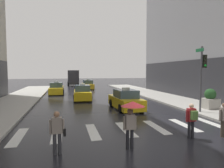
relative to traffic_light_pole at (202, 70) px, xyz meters
name	(u,v)px	position (x,y,z in m)	size (l,w,h in m)	color
ground_plane	(148,151)	(-6.65, -5.46, -3.26)	(160.00, 160.00, 0.00)	black
crosswalk_markings	(126,129)	(-6.65, -2.46, -3.25)	(11.30, 2.80, 0.01)	silver
traffic_light_pole	(202,70)	(0.00, 0.00, 0.00)	(0.44, 0.84, 4.80)	#47474C
taxi_lead	(126,100)	(-4.95, 3.03, -2.53)	(2.05, 4.60, 1.80)	yellow
taxi_second	(82,93)	(-8.01, 9.30, -2.53)	(2.11, 4.62, 1.80)	yellow
taxi_third	(57,89)	(-11.04, 15.30, -2.53)	(1.96, 4.56, 1.80)	yellow
taxi_fourth	(88,85)	(-6.02, 21.98, -2.53)	(1.97, 4.56, 1.80)	gold
box_truck	(73,77)	(-8.27, 31.15, -1.41)	(2.32, 7.55, 3.35)	#2D2D2D
pedestrian_with_umbrella	(132,112)	(-7.23, -5.11, -1.74)	(0.96, 0.96, 1.94)	black
pedestrian_with_backpack	(192,118)	(-4.11, -4.60, -2.29)	(0.55, 0.43, 1.65)	black
pedestrian_with_handbag	(57,130)	(-10.12, -4.97, -2.32)	(0.60, 0.24, 1.65)	#333338
pedestrian_plain_coat	(224,118)	(-2.46, -4.75, -2.32)	(0.55, 0.24, 1.65)	#473D33
planter_near_corner	(210,99)	(1.52, 0.92, -2.38)	(1.10, 1.10, 1.60)	#A8A399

